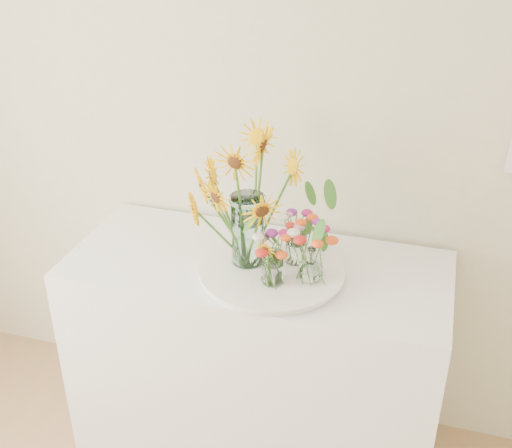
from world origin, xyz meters
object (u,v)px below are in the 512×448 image
at_px(tray, 272,272).
at_px(small_vase_b, 311,264).
at_px(counter, 257,359).
at_px(small_vase_a, 273,268).
at_px(mason_jar, 248,230).
at_px(small_vase_c, 296,247).

height_order(tray, small_vase_b, small_vase_b).
xyz_separation_m(counter, tray, (0.07, -0.06, 0.46)).
relative_size(small_vase_a, small_vase_b, 0.96).
xyz_separation_m(tray, small_vase_a, (0.03, -0.09, 0.07)).
bearing_deg(small_vase_b, tray, 168.80).
bearing_deg(counter, small_vase_a, -55.79).
relative_size(counter, mason_jar, 5.26).
height_order(counter, small_vase_b, small_vase_b).
xyz_separation_m(tray, small_vase_c, (0.07, 0.07, 0.08)).
bearing_deg(mason_jar, small_vase_b, -11.16).
distance_m(tray, small_vase_c, 0.12).
bearing_deg(small_vase_c, mason_jar, -162.99).
bearing_deg(counter, tray, -39.26).
distance_m(tray, small_vase_a, 0.12).
height_order(tray, small_vase_c, small_vase_c).
distance_m(mason_jar, small_vase_a, 0.17).
bearing_deg(small_vase_b, small_vase_c, 127.91).
relative_size(tray, mason_jar, 1.85).
bearing_deg(tray, counter, 140.74).
height_order(mason_jar, small_vase_b, mason_jar).
bearing_deg(small_vase_a, mason_jar, 139.14).
distance_m(tray, small_vase_b, 0.17).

